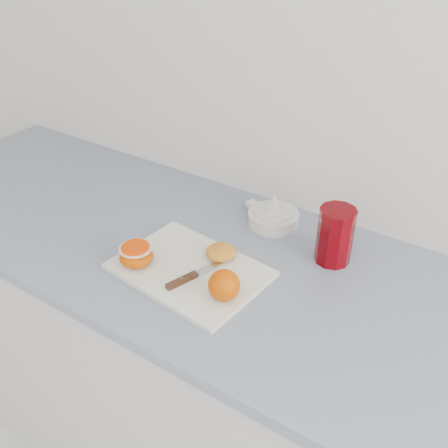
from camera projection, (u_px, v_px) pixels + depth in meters
name	position (u px, v px, depth m)	size (l,w,h in m)	color
counter	(261.00, 402.00, 1.36)	(2.32, 0.64, 0.89)	silver
cutting_board	(190.00, 270.00, 1.13)	(0.33, 0.24, 0.01)	white
whole_orange	(224.00, 285.00, 1.02)	(0.07, 0.07, 0.07)	#C55500
half_orange	(136.00, 255.00, 1.12)	(0.08, 0.08, 0.05)	#C55500
squeezed_shell	(221.00, 252.00, 1.15)	(0.07, 0.07, 0.03)	orange
paring_knife	(188.00, 278.00, 1.08)	(0.07, 0.17, 0.01)	#462819
citrus_juicer	(273.00, 215.00, 1.28)	(0.17, 0.13, 0.09)	white
red_tumbler	(335.00, 237.00, 1.13)	(0.08, 0.08, 0.14)	#620007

